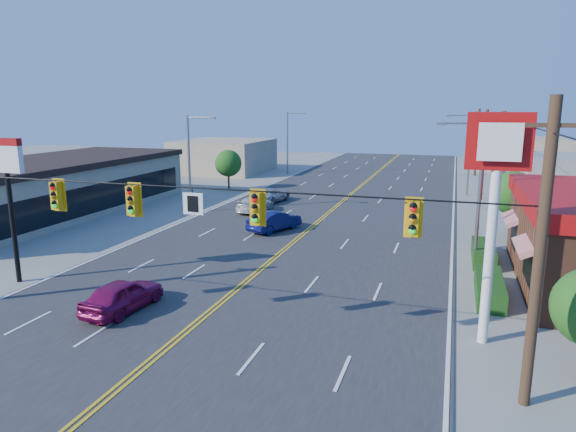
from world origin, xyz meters
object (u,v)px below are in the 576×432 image
(car_blue, at_px, (275,221))
(car_white, at_px, (255,205))
(car_silver, at_px, (271,195))
(car_magenta, at_px, (123,296))
(kfc_pylon, at_px, (496,183))
(pizza_hut_sign, at_px, (8,180))
(signal_span, at_px, (160,217))

(car_blue, distance_m, car_white, 6.94)
(car_white, relative_size, car_silver, 0.96)
(car_magenta, bearing_deg, car_white, -78.65)
(kfc_pylon, relative_size, pizza_hut_sign, 1.24)
(pizza_hut_sign, height_order, car_white, pizza_hut_sign)
(car_blue, height_order, car_white, car_blue)
(car_magenta, relative_size, car_blue, 0.94)
(signal_span, xyz_separation_m, kfc_pylon, (11.12, 4.00, 1.16))
(pizza_hut_sign, height_order, car_blue, pizza_hut_sign)
(pizza_hut_sign, height_order, car_silver, pizza_hut_sign)
(car_magenta, xyz_separation_m, car_silver, (-2.64, 26.25, -0.07))
(signal_span, height_order, kfc_pylon, signal_span)
(pizza_hut_sign, bearing_deg, car_white, 75.92)
(signal_span, relative_size, pizza_hut_sign, 3.55)
(kfc_pylon, relative_size, car_blue, 1.97)
(kfc_pylon, distance_m, car_blue, 20.00)
(signal_span, relative_size, car_white, 5.61)
(car_magenta, bearing_deg, pizza_hut_sign, -7.84)
(signal_span, relative_size, car_silver, 5.40)
(kfc_pylon, height_order, car_silver, kfc_pylon)
(car_magenta, distance_m, car_blue, 15.76)
(signal_span, distance_m, car_white, 24.92)
(signal_span, xyz_separation_m, pizza_hut_sign, (-10.88, 4.00, 0.30))
(signal_span, distance_m, kfc_pylon, 11.87)
(signal_span, height_order, car_white, signal_span)
(pizza_hut_sign, distance_m, car_silver, 25.43)
(car_white, bearing_deg, car_silver, -81.56)
(car_magenta, height_order, car_silver, car_magenta)
(signal_span, distance_m, pizza_hut_sign, 11.60)
(pizza_hut_sign, bearing_deg, signal_span, -20.19)
(pizza_hut_sign, bearing_deg, car_blue, 57.97)
(car_blue, bearing_deg, kfc_pylon, 156.05)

